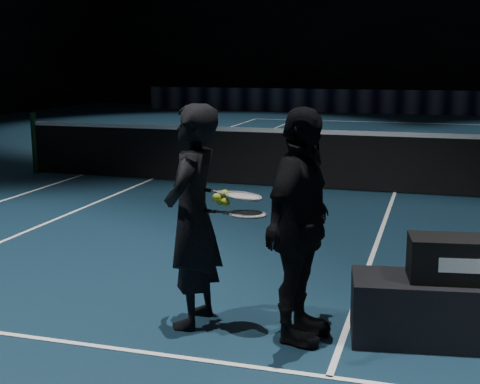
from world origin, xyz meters
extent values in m
plane|color=#0E2432|center=(0.00, 0.00, 0.00)|extent=(36.00, 36.00, 0.00)
cylinder|color=black|center=(-6.40, 0.00, 0.55)|extent=(0.10, 0.10, 1.10)
cube|color=black|center=(0.00, 0.00, 0.45)|extent=(12.80, 0.02, 0.86)
cube|color=white|center=(0.00, 0.00, 0.92)|extent=(12.80, 0.03, 0.07)
cube|color=black|center=(0.00, 15.50, 0.45)|extent=(22.00, 0.15, 0.90)
cube|color=black|center=(0.83, -5.56, 0.24)|extent=(1.65, 0.77, 0.48)
cube|color=black|center=(0.83, -5.56, 0.64)|extent=(0.84, 0.46, 0.32)
cube|color=white|center=(0.83, -5.73, 0.64)|extent=(0.37, 0.06, 0.11)
imported|color=black|center=(-1.17, -5.78, 0.86)|extent=(0.43, 0.64, 1.73)
imported|color=black|center=(-0.33, -5.84, 0.86)|extent=(0.59, 1.07, 1.73)
camera|label=1|loc=(0.60, -10.45, 2.05)|focal=50.00mm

